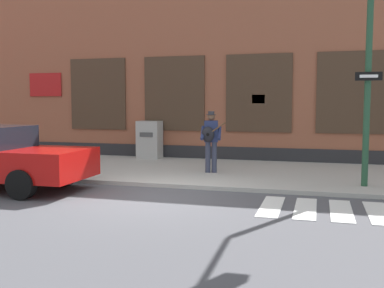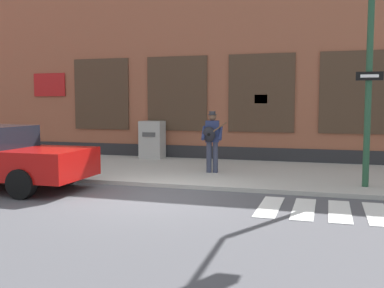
# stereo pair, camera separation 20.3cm
# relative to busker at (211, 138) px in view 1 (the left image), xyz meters

# --- Properties ---
(ground_plane) EXTENTS (160.00, 160.00, 0.00)m
(ground_plane) POSITION_rel_busker_xyz_m (-0.59, -3.24, -1.10)
(ground_plane) COLOR #4C4C51
(sidewalk) EXTENTS (28.00, 5.21, 0.10)m
(sidewalk) POSITION_rel_busker_xyz_m (-0.59, 0.54, -1.05)
(sidewalk) COLOR #ADAAA3
(sidewalk) RESTS_ON ground
(building_backdrop) EXTENTS (28.00, 4.06, 8.04)m
(building_backdrop) POSITION_rel_busker_xyz_m (-0.59, 5.14, 2.92)
(building_backdrop) COLOR #99563D
(building_backdrop) RESTS_ON ground
(busker) EXTENTS (0.75, 0.60, 1.75)m
(busker) POSITION_rel_busker_xyz_m (0.00, 0.00, 0.00)
(busker) COLOR #33384C
(busker) RESTS_ON sidewalk
(traffic_light) EXTENTS (0.60, 2.52, 5.50)m
(traffic_light) POSITION_rel_busker_xyz_m (4.06, -1.92, 2.75)
(traffic_light) COLOR #234C33
(traffic_light) RESTS_ON sidewalk
(utility_box) EXTENTS (0.82, 0.65, 1.34)m
(utility_box) POSITION_rel_busker_xyz_m (-2.91, 2.69, -0.33)
(utility_box) COLOR #ADADA8
(utility_box) RESTS_ON sidewalk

